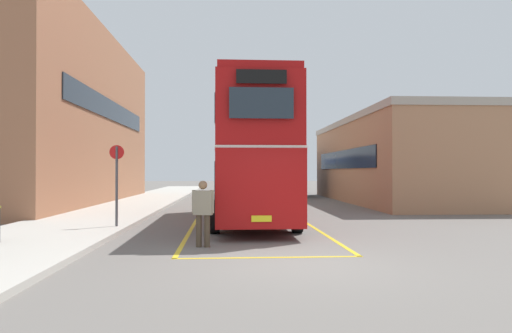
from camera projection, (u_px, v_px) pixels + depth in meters
The scene contains 9 objects.
ground_plane at pixel (257, 208), 23.82m from camera, with size 135.60×135.60×0.00m, color #66605B.
sidewalk_left at pixel (136, 204), 25.88m from camera, with size 4.00×57.60×0.14m, color #B2ADA3.
brick_building_left at pixel (58, 119), 26.85m from camera, with size 6.05×20.93×9.66m.
depot_building_right at pixel (396, 160), 28.97m from camera, with size 6.62×17.73×5.02m.
double_decker_bus at pixel (250, 153), 17.42m from camera, with size 2.85×10.59×4.75m.
single_deck_bus at pixel (281, 174), 37.31m from camera, with size 2.86×9.67×3.02m.
pedestrian_boarding at pixel (203, 209), 11.54m from camera, with size 0.54×0.29×1.61m.
bus_stop_sign at pixel (117, 177), 14.73m from camera, with size 0.44×0.12×2.52m.
bay_marking_yellow at pixel (253, 228), 15.47m from camera, with size 4.28×12.61×0.01m.
Camera 1 is at (-1.30, -9.40, 1.84)m, focal length 33.32 mm.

